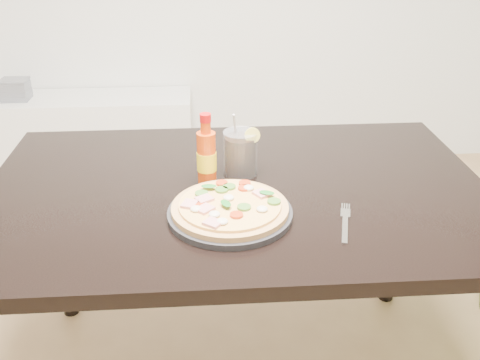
{
  "coord_description": "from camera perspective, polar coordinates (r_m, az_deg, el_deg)",
  "views": [
    {
      "loc": [
        -0.02,
        -0.85,
        1.44
      ],
      "look_at": [
        0.06,
        0.35,
        0.83
      ],
      "focal_mm": 40.0,
      "sensor_mm": 36.0,
      "label": 1
    }
  ],
  "objects": [
    {
      "name": "dining_table",
      "position": [
        1.53,
        -0.31,
        -3.41
      ],
      "size": [
        1.4,
        0.9,
        0.75
      ],
      "color": "black",
      "rests_on": "ground"
    },
    {
      "name": "plate",
      "position": [
        1.34,
        -1.07,
        -3.57
      ],
      "size": [
        0.31,
        0.31,
        0.02
      ],
      "primitive_type": "cylinder",
      "color": "black",
      "rests_on": "dining_table"
    },
    {
      "name": "pizza",
      "position": [
        1.33,
        -1.11,
        -2.85
      ],
      "size": [
        0.29,
        0.29,
        0.03
      ],
      "color": "tan",
      "rests_on": "plate"
    },
    {
      "name": "hot_sauce_bottle",
      "position": [
        1.47,
        -3.59,
        2.5
      ],
      "size": [
        0.06,
        0.06,
        0.21
      ],
      "rotation": [
        0.0,
        0.0,
        -0.25
      ],
      "color": "#D2420C",
      "rests_on": "dining_table"
    },
    {
      "name": "cola_cup",
      "position": [
        1.54,
        0.05,
        2.8
      ],
      "size": [
        0.1,
        0.1,
        0.19
      ],
      "rotation": [
        0.0,
        0.0,
        0.3
      ],
      "color": "black",
      "rests_on": "dining_table"
    },
    {
      "name": "fork",
      "position": [
        1.34,
        11.15,
        -4.35
      ],
      "size": [
        0.06,
        0.19,
        0.0
      ],
      "rotation": [
        0.0,
        0.0,
        -0.26
      ],
      "color": "silver",
      "rests_on": "dining_table"
    },
    {
      "name": "media_console",
      "position": [
        3.24,
        -17.61,
        4.19
      ],
      "size": [
        1.4,
        0.34,
        0.5
      ],
      "primitive_type": "cube",
      "color": "white",
      "rests_on": "ground"
    },
    {
      "name": "cd_stack",
      "position": [
        3.2,
        -22.86,
        8.88
      ],
      "size": [
        0.14,
        0.12,
        0.11
      ],
      "color": "slate",
      "rests_on": "media_console"
    }
  ]
}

